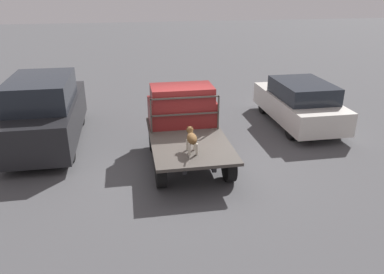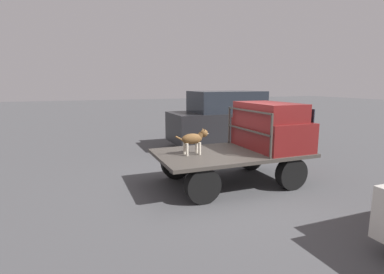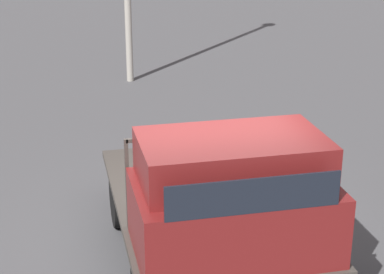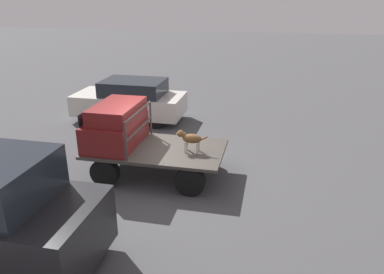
# 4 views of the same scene
# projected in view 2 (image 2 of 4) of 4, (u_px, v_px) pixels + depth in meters

# --- Properties ---
(ground_plane) EXTENTS (80.00, 80.00, 0.00)m
(ground_plane) POSITION_uv_depth(u_px,v_px,m) (230.00, 183.00, 7.41)
(ground_plane) COLOR #474749
(flatbed_truck) EXTENTS (3.62, 2.06, 0.81)m
(flatbed_truck) POSITION_uv_depth(u_px,v_px,m) (231.00, 160.00, 7.31)
(flatbed_truck) COLOR black
(flatbed_truck) RESTS_ON ground
(truck_cab) EXTENTS (1.24, 1.94, 1.16)m
(truck_cab) POSITION_uv_depth(u_px,v_px,m) (270.00, 127.00, 7.57)
(truck_cab) COLOR maroon
(truck_cab) RESTS_ON flatbed_truck
(truck_headboard) EXTENTS (0.04, 1.94, 1.00)m
(truck_headboard) POSITION_uv_depth(u_px,v_px,m) (248.00, 124.00, 7.32)
(truck_headboard) COLOR #3D3833
(truck_headboard) RESTS_ON flatbed_truck
(dog) EXTENTS (0.84, 0.24, 0.61)m
(dog) POSITION_uv_depth(u_px,v_px,m) (194.00, 139.00, 6.93)
(dog) COLOR beige
(dog) RESTS_ON flatbed_truck
(parked_pickup_far) EXTENTS (4.85, 1.93, 2.15)m
(parked_pickup_far) POSITION_uv_depth(u_px,v_px,m) (230.00, 120.00, 11.75)
(parked_pickup_far) COLOR black
(parked_pickup_far) RESTS_ON ground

